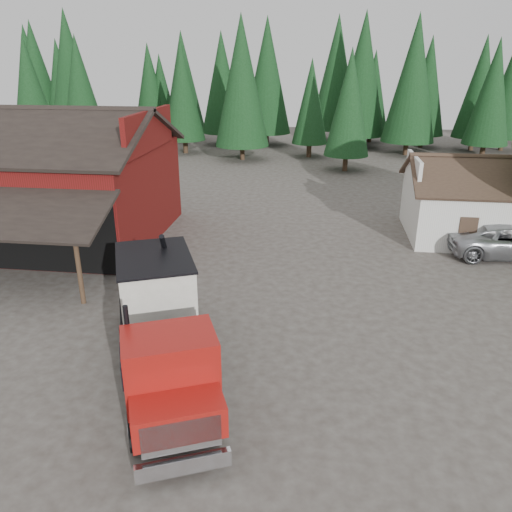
# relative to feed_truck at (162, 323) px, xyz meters

# --- Properties ---
(ground) EXTENTS (120.00, 120.00, 0.00)m
(ground) POSITION_rel_feed_truck_xyz_m (0.69, 2.37, -1.91)
(ground) COLOR #3F3832
(ground) RESTS_ON ground
(red_barn) EXTENTS (12.80, 13.63, 7.18)m
(red_barn) POSITION_rel_feed_truck_xyz_m (-10.31, 12.27, 0.78)
(red_barn) COLOR maroon
(red_barn) RESTS_ON ground
(farmhouse) EXTENTS (8.60, 6.42, 4.65)m
(farmhouse) POSITION_rel_feed_truck_xyz_m (13.69, 15.36, -0.24)
(farmhouse) COLOR silver
(farmhouse) RESTS_ON ground
(conifer_backdrop) EXTENTS (76.00, 16.00, 16.00)m
(conifer_backdrop) POSITION_rel_feed_truck_xyz_m (0.69, 44.37, -1.91)
(conifer_backdrop) COLOR black
(conifer_backdrop) RESTS_ON ground
(near_pine_a) EXTENTS (4.40, 4.40, 11.40)m
(near_pine_a) POSITION_rel_feed_truck_xyz_m (-21.31, 30.37, 4.48)
(near_pine_a) COLOR #382619
(near_pine_a) RESTS_ON ground
(near_pine_b) EXTENTS (3.96, 3.96, 10.40)m
(near_pine_b) POSITION_rel_feed_truck_xyz_m (6.69, 32.37, 3.98)
(near_pine_b) COLOR #382619
(near_pine_b) RESTS_ON ground
(near_pine_d) EXTENTS (5.28, 5.28, 13.40)m
(near_pine_d) POSITION_rel_feed_truck_xyz_m (-3.31, 36.37, 5.48)
(near_pine_d) COLOR #382619
(near_pine_d) RESTS_ON ground
(feed_truck) EXTENTS (5.74, 9.28, 4.09)m
(feed_truck) POSITION_rel_feed_truck_xyz_m (0.00, 0.00, 0.00)
(feed_truck) COLOR black
(feed_truck) RESTS_ON ground
(silver_car) EXTENTS (6.27, 3.16, 1.70)m
(silver_car) POSITION_rel_feed_truck_xyz_m (14.29, 12.37, -1.06)
(silver_car) COLOR #A3A5AA
(silver_car) RESTS_ON ground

